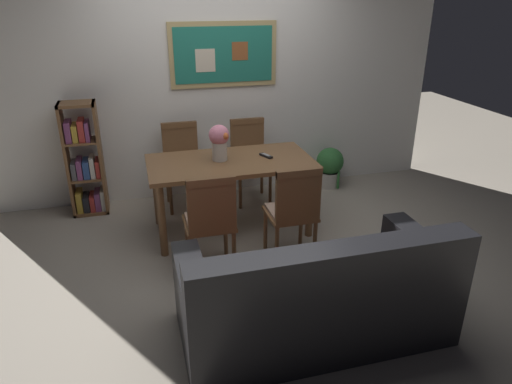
% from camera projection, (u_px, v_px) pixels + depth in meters
% --- Properties ---
extents(ground_plane, '(12.00, 12.00, 0.00)m').
position_uv_depth(ground_plane, '(251.00, 251.00, 4.26)').
color(ground_plane, gray).
extents(wall_back_with_painting, '(5.20, 0.14, 2.60)m').
position_uv_depth(wall_back_with_painting, '(215.00, 79.00, 5.11)').
color(wall_back_with_painting, silver).
rests_on(wall_back_with_painting, ground_plane).
extents(dining_table, '(1.55, 0.81, 0.73)m').
position_uv_depth(dining_table, '(231.00, 170.00, 4.41)').
color(dining_table, brown).
rests_on(dining_table, ground_plane).
extents(dining_chair_near_right, '(0.40, 0.41, 0.91)m').
position_uv_depth(dining_chair_near_right, '(294.00, 207.00, 3.88)').
color(dining_chair_near_right, brown).
rests_on(dining_chair_near_right, ground_plane).
extents(dining_chair_near_left, '(0.40, 0.41, 0.91)m').
position_uv_depth(dining_chair_near_left, '(210.00, 217.00, 3.72)').
color(dining_chair_near_left, brown).
rests_on(dining_chair_near_left, ground_plane).
extents(dining_chair_far_left, '(0.40, 0.41, 0.91)m').
position_uv_depth(dining_chair_far_left, '(182.00, 158.00, 5.02)').
color(dining_chair_far_left, brown).
rests_on(dining_chair_far_left, ground_plane).
extents(dining_chair_far_right, '(0.40, 0.41, 0.91)m').
position_uv_depth(dining_chair_far_right, '(249.00, 153.00, 5.16)').
color(dining_chair_far_right, brown).
rests_on(dining_chair_far_right, ground_plane).
extents(leather_couch, '(1.80, 0.84, 0.84)m').
position_uv_depth(leather_couch, '(316.00, 298.00, 3.10)').
color(leather_couch, black).
rests_on(leather_couch, ground_plane).
extents(bookshelf, '(0.36, 0.28, 1.19)m').
position_uv_depth(bookshelf, '(85.00, 165.00, 4.83)').
color(bookshelf, brown).
rests_on(bookshelf, ground_plane).
extents(potted_ivy, '(0.33, 0.33, 0.53)m').
position_uv_depth(potted_ivy, '(330.00, 166.00, 5.60)').
color(potted_ivy, '#B2ADA3').
rests_on(potted_ivy, ground_plane).
extents(flower_vase, '(0.20, 0.19, 0.34)m').
position_uv_depth(flower_vase, '(219.00, 140.00, 4.31)').
color(flower_vase, beige).
rests_on(flower_vase, dining_table).
extents(tv_remote, '(0.10, 0.16, 0.02)m').
position_uv_depth(tv_remote, '(266.00, 156.00, 4.46)').
color(tv_remote, black).
rests_on(tv_remote, dining_table).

